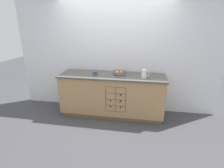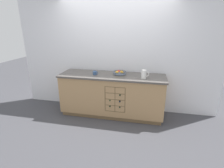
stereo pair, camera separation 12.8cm
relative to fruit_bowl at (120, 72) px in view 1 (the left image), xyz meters
name	(u,v)px [view 1 (the left image)]	position (x,y,z in m)	size (l,w,h in m)	color
ground_plane	(112,114)	(-0.15, -0.09, -0.97)	(14.00, 14.00, 0.00)	#424247
back_wall	(115,56)	(-0.15, 0.30, 0.31)	(4.63, 0.06, 2.55)	white
kitchen_island	(112,95)	(-0.15, -0.09, -0.50)	(2.27, 0.69, 0.93)	brown
fruit_bowl	(120,72)	(0.00, 0.00, 0.00)	(0.29, 0.29, 0.08)	#4C5666
white_pitcher	(144,74)	(0.52, -0.20, 0.05)	(0.16, 0.10, 0.18)	white
ceramic_mug	(95,73)	(-0.52, -0.13, 0.00)	(0.12, 0.08, 0.08)	#385684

